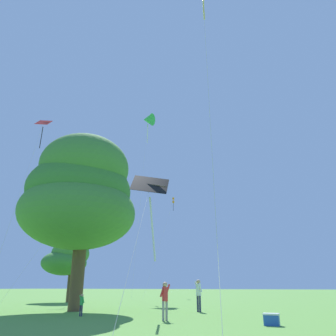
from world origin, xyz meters
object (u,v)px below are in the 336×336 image
Objects in this scene: kite_red_high at (41,131)px; person_foreground_watcher at (165,297)px; kite_orange_box at (173,202)px; person_in_blue_jacket at (199,292)px; kite_purple_streamer at (89,180)px; person_child_small at (82,303)px; tree_left_oak at (80,195)px; tree_right_cluster at (69,256)px; kite_black_large at (151,200)px; picnic_cooler at (272,319)px; kite_green_small at (148,120)px.

person_foreground_watcher is at bearing -19.90° from kite_red_high.
kite_red_high is at bearing -89.33° from kite_orange_box.
kite_red_high reaches higher than person_in_blue_jacket.
kite_red_high reaches higher than kite_purple_streamer.
tree_left_oak reaches higher than person_child_small.
tree_left_oak is (-2.70, 2.41, 6.49)m from person_child_small.
tree_left_oak is 13.72m from tree_right_cluster.
kite_black_large is 0.50× the size of kite_orange_box.
kite_black_large reaches higher than tree_right_cluster.
tree_left_oak is at bearing 166.79° from picnic_cooler.
kite_purple_streamer is 1.21× the size of tree_left_oak.
tree_right_cluster is at bearing 148.62° from picnic_cooler.
tree_right_cluster is at bearing 141.20° from kite_black_large.
kite_purple_streamer is 14.26m from tree_left_oak.
tree_left_oak is (-6.59, 2.52, 1.60)m from kite_black_large.
kite_purple_streamer reaches higher than tree_left_oak.
kite_green_small is 37.60m from person_in_blue_jacket.
person_in_blue_jacket is at bearing 51.25° from person_child_small.
kite_orange_box reaches higher than picnic_cooler.
kite_black_large is 1.16× the size of tree_right_cluster.
tree_left_oak is (6.90, -2.47, -7.16)m from kite_red_high.
kite_red_high is at bearing -83.74° from kite_purple_streamer.
kite_orange_box is 1.13× the size of kite_purple_streamer.
kite_orange_box reaches higher than person_child_small.
kite_black_large is 0.49× the size of kite_red_high.
kite_red_high is 1.02× the size of kite_orange_box.
kite_green_small reaches higher than kite_purple_streamer.
kite_purple_streamer reaches higher than picnic_cooler.
kite_purple_streamer is 2.04× the size of tree_right_cluster.
kite_purple_streamer is at bearing 138.60° from person_foreground_watcher.
person_child_small is at bearing 178.25° from kite_black_large.
kite_black_large is 4.66m from person_foreground_watcher.
kite_orange_box is 2.32× the size of tree_right_cluster.
kite_green_small is at bearing 89.13° from tree_right_cluster.
kite_red_high reaches higher than person_child_small.
person_foreground_watcher is (14.41, -5.22, -13.33)m from kite_red_high.
picnic_cooler is (20.77, -28.32, -26.52)m from kite_green_small.
person_foreground_watcher is at bearing -20.12° from tree_left_oak.
kite_black_large is at bearing -42.68° from kite_purple_streamer.
person_child_small is 0.58× the size of person_in_blue_jacket.
person_foreground_watcher is at bearing -66.97° from kite_orange_box.
person_child_small reaches higher than picnic_cooler.
person_child_small is (9.95, -34.37, -13.82)m from kite_orange_box.
tree_right_cluster is 24.94m from picnic_cooler.
kite_black_large is at bearing -20.96° from tree_left_oak.
kite_green_small is 13.98m from kite_orange_box.
kite_purple_streamer is (-0.56, -21.21, -2.16)m from kite_orange_box.
kite_red_high is 8.57m from kite_purple_streamer.
tree_left_oak is at bearing -19.67° from kite_red_high.
tree_left_oak reaches higher than picnic_cooler.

